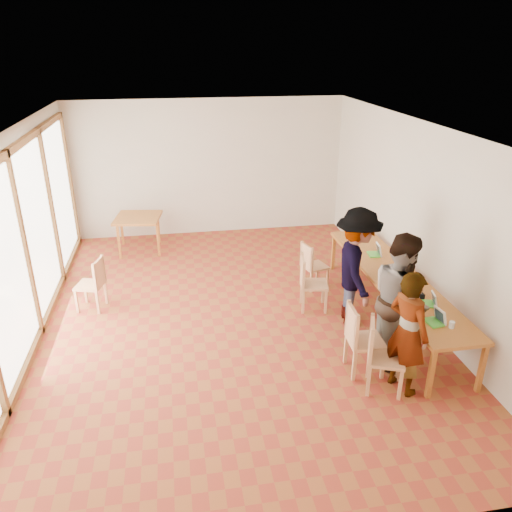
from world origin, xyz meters
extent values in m
plane|color=brown|center=(0.00, 0.00, 0.00)|extent=(8.00, 8.00, 0.00)
cube|color=beige|center=(0.00, 4.00, 1.50)|extent=(6.00, 0.10, 3.00)
cube|color=beige|center=(0.00, -4.00, 1.50)|extent=(6.00, 0.10, 3.00)
cube|color=beige|center=(3.00, 0.00, 1.50)|extent=(0.10, 8.00, 3.00)
cube|color=white|center=(-2.96, 0.00, 1.50)|extent=(0.10, 8.00, 3.00)
cube|color=white|center=(0.00, 0.00, 3.02)|extent=(6.00, 8.00, 0.04)
cube|color=#BF732A|center=(2.50, -0.42, 0.72)|extent=(0.80, 4.00, 0.05)
cube|color=#BF732A|center=(2.16, -2.36, 0.35)|extent=(0.06, 0.06, 0.70)
cube|color=#BF732A|center=(2.16, 1.52, 0.35)|extent=(0.06, 0.06, 0.70)
cube|color=#BF732A|center=(2.84, -2.36, 0.35)|extent=(0.06, 0.06, 0.70)
cube|color=#BF732A|center=(2.84, 1.52, 0.35)|extent=(0.06, 0.06, 0.70)
cube|color=#BF732A|center=(-1.58, 3.12, 0.72)|extent=(0.90, 0.90, 0.05)
cube|color=#BF732A|center=(-1.97, 2.73, 0.35)|extent=(0.05, 0.05, 0.70)
cube|color=#BF732A|center=(-1.97, 3.51, 0.35)|extent=(0.05, 0.05, 0.70)
cube|color=#BF732A|center=(-1.19, 2.73, 0.35)|extent=(0.05, 0.05, 0.70)
cube|color=#BF732A|center=(-1.19, 3.51, 0.35)|extent=(0.05, 0.05, 0.70)
cube|color=tan|center=(1.68, -2.10, 0.46)|extent=(0.58, 0.58, 0.04)
cube|color=tan|center=(1.49, -2.02, 0.71)|extent=(0.20, 0.43, 0.47)
cube|color=tan|center=(1.56, -1.70, 0.46)|extent=(0.48, 0.48, 0.04)
cube|color=tan|center=(1.36, -1.69, 0.72)|extent=(0.07, 0.46, 0.48)
cube|color=tan|center=(1.36, 0.08, 0.44)|extent=(0.49, 0.49, 0.04)
cube|color=tan|center=(1.17, 0.11, 0.68)|extent=(0.11, 0.43, 0.45)
cube|color=tan|center=(1.59, 0.83, 0.40)|extent=(0.49, 0.49, 0.04)
cube|color=tan|center=(1.42, 0.78, 0.63)|extent=(0.15, 0.39, 0.41)
cube|color=tan|center=(-2.27, 0.70, 0.42)|extent=(0.51, 0.51, 0.04)
cube|color=tan|center=(-2.09, 0.65, 0.66)|extent=(0.15, 0.41, 0.43)
imported|color=gray|center=(1.91, -2.12, 0.82)|extent=(0.60, 0.71, 1.65)
imported|color=gray|center=(2.09, -1.49, 0.93)|extent=(0.80, 0.98, 1.87)
imported|color=gray|center=(1.86, -0.43, 0.94)|extent=(0.87, 1.30, 1.87)
cube|color=#4FC93B|center=(2.39, -1.86, 0.76)|extent=(0.20, 0.27, 0.03)
cube|color=white|center=(2.48, -1.85, 0.85)|extent=(0.10, 0.23, 0.20)
cube|color=#4FC93B|center=(2.56, -1.39, 0.76)|extent=(0.20, 0.25, 0.02)
cube|color=white|center=(2.64, -1.40, 0.84)|extent=(0.11, 0.21, 0.18)
cube|color=#4FC93B|center=(2.48, 0.39, 0.76)|extent=(0.20, 0.27, 0.03)
cube|color=white|center=(2.57, 0.37, 0.85)|extent=(0.10, 0.23, 0.21)
imported|color=#FEFF15|center=(2.53, -0.53, 0.80)|extent=(0.18, 0.18, 0.11)
cylinder|color=#186E36|center=(2.34, 1.14, 0.89)|extent=(0.07, 0.07, 0.28)
cylinder|color=silver|center=(2.57, -2.00, 0.80)|extent=(0.07, 0.07, 0.09)
cylinder|color=white|center=(2.21, 0.82, 0.78)|extent=(0.08, 0.08, 0.06)
cube|color=#F35287|center=(2.44, -0.47, 0.76)|extent=(0.05, 0.10, 0.01)
cube|color=black|center=(2.49, -1.14, 0.80)|extent=(0.16, 0.26, 0.09)
camera|label=1|loc=(-0.81, -6.96, 4.12)|focal=35.00mm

